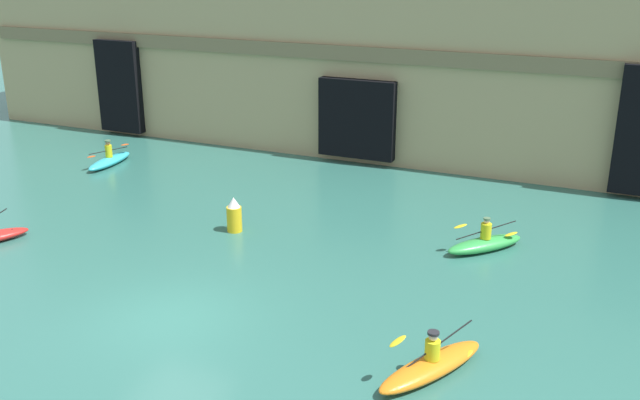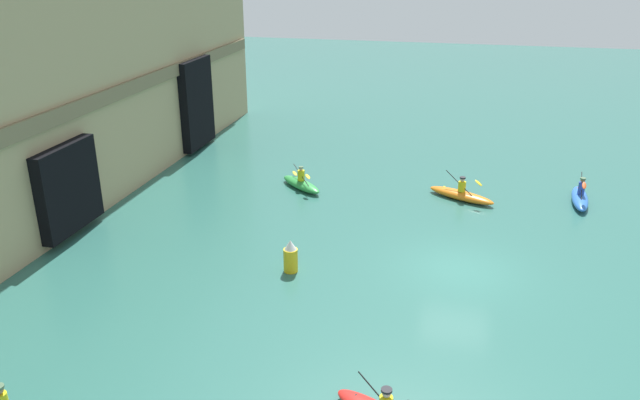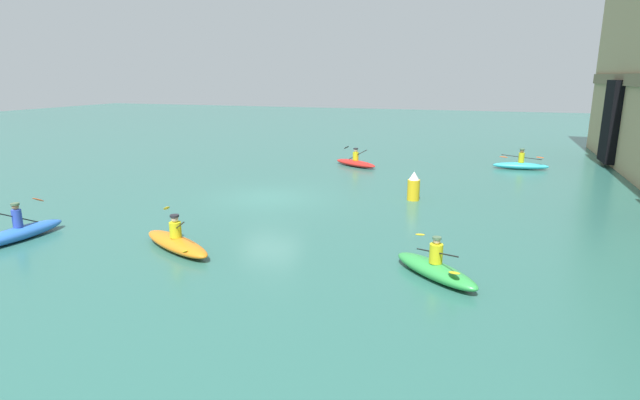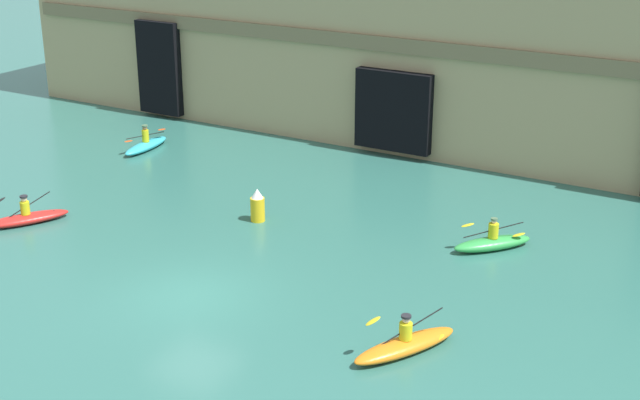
{
  "view_description": "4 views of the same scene",
  "coord_description": "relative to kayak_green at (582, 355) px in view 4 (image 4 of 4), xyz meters",
  "views": [
    {
      "loc": [
        -20.59,
        2.09,
        4.47
      ],
      "look_at": [
        -1.02,
        7.36,
        0.74
      ],
      "focal_mm": 35.0,
      "sensor_mm": 36.0,
      "label": 1
    },
    {
      "loc": [
        -19.72,
        -6.83,
        10.62
      ],
      "look_at": [
        -2.15,
        8.36,
        1.49
      ],
      "focal_mm": 50.0,
      "sensor_mm": 36.0,
      "label": 2
    },
    {
      "loc": [
        -19.13,
        -7.54,
        12.99
      ],
      "look_at": [
        0.56,
        7.53,
        0.72
      ],
      "focal_mm": 24.0,
      "sensor_mm": 36.0,
      "label": 3
    },
    {
      "loc": [
        -19.3,
        -5.09,
        3.47
      ],
      "look_at": [
        -1.2,
        4.63,
        1.71
      ],
      "focal_mm": 35.0,
      "sensor_mm": 36.0,
      "label": 4
    }
  ],
  "objects": [
    {
      "name": "ground_plane",
      "position": [
        6.44,
        3.98,
        -0.22
      ],
      "size": [
        120.0,
        120.0,
        0.0
      ],
      "primitive_type": "plane",
      "color": "#2D665B"
    },
    {
      "name": "cliff_bluff",
      "position": [
        5.2,
        22.09,
        7.83
      ],
      "size": [
        42.73,
        8.41,
        16.13
      ],
      "color": "#9E8966",
      "rests_on": "ground"
    },
    {
      "name": "kayak_green",
      "position": [
        0.0,
        0.0,
        0.0
      ],
      "size": [
        3.46,
        0.99,
        1.16
      ],
      "rotation": [
        0.0,
        0.0,
        6.23
      ],
      "color": "green",
      "rests_on": "ground"
    },
    {
      "name": "kayak_red",
      "position": [
        15.2,
        1.33,
        0.03
      ],
      "size": [
        2.14,
        3.0,
        1.24
      ],
      "rotation": [
        0.0,
        0.0,
        5.24
      ],
      "color": "red",
      "rests_on": "ground"
    },
    {
      "name": "kayak_yellow",
      "position": [
        16.65,
        11.51,
        0.0
      ],
      "size": [
        3.21,
        2.35,
        1.14
      ],
      "rotation": [
        0.0,
        0.0,
        2.59
      ],
      "color": "yellow",
      "rests_on": "ground"
    },
    {
      "name": "kayak_white",
      "position": [
        2.56,
        14.61,
        0.0
      ],
      "size": [
        0.83,
        2.86,
        1.08
      ],
      "rotation": [
        0.0,
        0.0,
        1.55
      ],
      "color": "white",
      "rests_on": "ground"
    },
    {
      "name": "marker_buoy",
      "position": [
        -0.04,
        7.09,
        0.29
      ],
      "size": [
        0.52,
        0.52,
        1.1
      ],
      "color": "green",
      "rests_on": "ground"
    }
  ]
}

